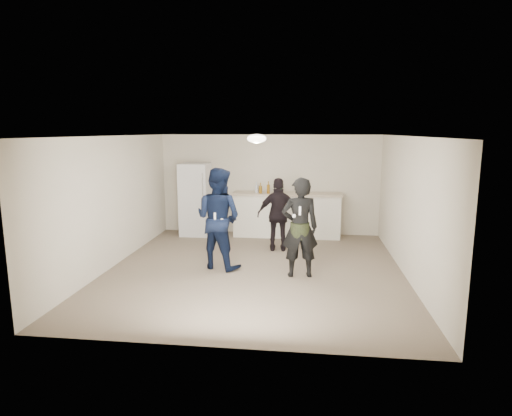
# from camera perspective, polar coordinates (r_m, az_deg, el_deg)

# --- Properties ---
(floor) EXTENTS (6.00, 6.00, 0.00)m
(floor) POSITION_cam_1_polar(r_m,az_deg,el_deg) (8.19, -0.17, -8.19)
(floor) COLOR #6B5B4C
(floor) RESTS_ON ground
(ceiling) EXTENTS (6.00, 6.00, 0.00)m
(ceiling) POSITION_cam_1_polar(r_m,az_deg,el_deg) (7.77, -0.18, 9.57)
(ceiling) COLOR silver
(ceiling) RESTS_ON wall_back
(wall_back) EXTENTS (6.00, 0.00, 6.00)m
(wall_back) POSITION_cam_1_polar(r_m,az_deg,el_deg) (10.84, 1.77, 3.14)
(wall_back) COLOR beige
(wall_back) RESTS_ON floor
(wall_front) EXTENTS (6.00, 0.00, 6.00)m
(wall_front) POSITION_cam_1_polar(r_m,az_deg,el_deg) (4.99, -4.41, -5.37)
(wall_front) COLOR beige
(wall_front) RESTS_ON floor
(wall_left) EXTENTS (0.00, 6.00, 6.00)m
(wall_left) POSITION_cam_1_polar(r_m,az_deg,el_deg) (8.66, -18.54, 0.80)
(wall_left) COLOR beige
(wall_left) RESTS_ON floor
(wall_right) EXTENTS (0.00, 6.00, 6.00)m
(wall_right) POSITION_cam_1_polar(r_m,az_deg,el_deg) (8.03, 19.69, 0.03)
(wall_right) COLOR beige
(wall_right) RESTS_ON floor
(counter) EXTENTS (2.60, 0.56, 1.05)m
(counter) POSITION_cam_1_polar(r_m,az_deg,el_deg) (10.60, 4.11, -1.02)
(counter) COLOR white
(counter) RESTS_ON floor
(counter_top) EXTENTS (2.68, 0.64, 0.04)m
(counter_top) POSITION_cam_1_polar(r_m,az_deg,el_deg) (10.51, 4.15, 1.90)
(counter_top) COLOR #C1AB95
(counter_top) RESTS_ON counter
(fridge) EXTENTS (0.70, 0.70, 1.80)m
(fridge) POSITION_cam_1_polar(r_m,az_deg,el_deg) (10.81, -8.07, 1.15)
(fridge) COLOR white
(fridge) RESTS_ON floor
(fridge_handle) EXTENTS (0.02, 0.02, 0.60)m
(fridge_handle) POSITION_cam_1_polar(r_m,az_deg,el_deg) (10.33, -7.14, 2.99)
(fridge_handle) COLOR silver
(fridge_handle) RESTS_ON fridge
(ceiling_dome) EXTENTS (0.36, 0.36, 0.16)m
(ceiling_dome) POSITION_cam_1_polar(r_m,az_deg,el_deg) (8.07, 0.09, 9.25)
(ceiling_dome) COLOR white
(ceiling_dome) RESTS_ON ceiling
(shaker) EXTENTS (0.08, 0.08, 0.17)m
(shaker) POSITION_cam_1_polar(r_m,az_deg,el_deg) (10.64, 0.21, 2.60)
(shaker) COLOR #AAAAAF
(shaker) RESTS_ON counter_top
(man) EXTENTS (1.13, 1.01, 1.92)m
(man) POSITION_cam_1_polar(r_m,az_deg,el_deg) (8.12, -5.05, -1.38)
(man) COLOR #101F44
(man) RESTS_ON floor
(woman) EXTENTS (0.72, 0.53, 1.80)m
(woman) POSITION_cam_1_polar(r_m,az_deg,el_deg) (7.64, 5.86, -2.61)
(woman) COLOR black
(woman) RESTS_ON floor
(camo_shorts) EXTENTS (0.34, 0.34, 0.28)m
(camo_shorts) POSITION_cam_1_polar(r_m,az_deg,el_deg) (7.65, 5.86, -2.97)
(camo_shorts) COLOR #273518
(camo_shorts) RESTS_ON woman
(spectator) EXTENTS (0.96, 0.44, 1.60)m
(spectator) POSITION_cam_1_polar(r_m,az_deg,el_deg) (9.28, 3.07, -0.89)
(spectator) COLOR black
(spectator) RESTS_ON floor
(remote_man) EXTENTS (0.04, 0.04, 0.15)m
(remote_man) POSITION_cam_1_polar(r_m,az_deg,el_deg) (7.83, -5.48, -1.15)
(remote_man) COLOR white
(remote_man) RESTS_ON man
(nunchuk_man) EXTENTS (0.07, 0.07, 0.07)m
(nunchuk_man) POSITION_cam_1_polar(r_m,az_deg,el_deg) (7.85, -4.57, -1.63)
(nunchuk_man) COLOR silver
(nunchuk_man) RESTS_ON man
(remote_woman) EXTENTS (0.04, 0.04, 0.15)m
(remote_woman) POSITION_cam_1_polar(r_m,az_deg,el_deg) (7.32, 5.88, -0.36)
(remote_woman) COLOR white
(remote_woman) RESTS_ON woman
(nunchuk_woman) EXTENTS (0.07, 0.07, 0.07)m
(nunchuk_woman) POSITION_cam_1_polar(r_m,az_deg,el_deg) (7.37, 5.09, -1.07)
(nunchuk_woman) COLOR white
(nunchuk_woman) RESTS_ON woman
(bottle_cluster) EXTENTS (0.65, 0.20, 0.22)m
(bottle_cluster) POSITION_cam_1_polar(r_m,az_deg,el_deg) (10.42, 1.45, 2.53)
(bottle_cluster) COLOR brown
(bottle_cluster) RESTS_ON counter_top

